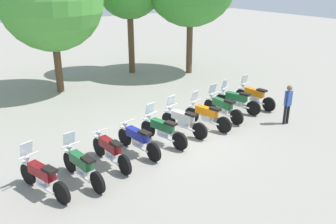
{
  "coord_description": "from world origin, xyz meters",
  "views": [
    {
      "loc": [
        -6.73,
        -9.81,
        5.62
      ],
      "look_at": [
        0.0,
        0.5,
        0.9
      ],
      "focal_mm": 38.29,
      "sensor_mm": 36.0,
      "label": 1
    }
  ],
  "objects_px": {
    "motorcycle_6": "(207,115)",
    "motorcycle_2": "(110,150)",
    "motorcycle_3": "(138,139)",
    "motorcycle_8": "(236,100)",
    "person_0": "(288,102)",
    "motorcycle_0": "(42,176)",
    "motorcycle_4": "(162,129)",
    "motorcycle_5": "(183,120)",
    "motorcycle_1": "(82,165)",
    "motorcycle_9": "(254,96)",
    "motorcycle_7": "(222,107)"
  },
  "relations": [
    {
      "from": "motorcycle_1",
      "to": "person_0",
      "type": "distance_m",
      "value": 8.42
    },
    {
      "from": "motorcycle_2",
      "to": "motorcycle_3",
      "type": "height_order",
      "value": "same"
    },
    {
      "from": "motorcycle_1",
      "to": "motorcycle_4",
      "type": "height_order",
      "value": "same"
    },
    {
      "from": "motorcycle_7",
      "to": "person_0",
      "type": "xyz_separation_m",
      "value": [
        1.79,
        -1.82,
        0.42
      ]
    },
    {
      "from": "motorcycle_6",
      "to": "motorcycle_2",
      "type": "bearing_deg",
      "value": 84.13
    },
    {
      "from": "motorcycle_2",
      "to": "motorcycle_0",
      "type": "bearing_deg",
      "value": 95.36
    },
    {
      "from": "motorcycle_2",
      "to": "motorcycle_8",
      "type": "height_order",
      "value": "motorcycle_8"
    },
    {
      "from": "motorcycle_1",
      "to": "motorcycle_4",
      "type": "xyz_separation_m",
      "value": [
        3.3,
        0.89,
        0.0
      ]
    },
    {
      "from": "motorcycle_0",
      "to": "motorcycle_1",
      "type": "height_order",
      "value": "same"
    },
    {
      "from": "motorcycle_7",
      "to": "motorcycle_9",
      "type": "height_order",
      "value": "same"
    },
    {
      "from": "motorcycle_3",
      "to": "motorcycle_4",
      "type": "relative_size",
      "value": 1.01
    },
    {
      "from": "motorcycle_7",
      "to": "motorcycle_5",
      "type": "bearing_deg",
      "value": 93.59
    },
    {
      "from": "motorcycle_8",
      "to": "motorcycle_9",
      "type": "xyz_separation_m",
      "value": [
        1.11,
        0.02,
        0.0
      ]
    },
    {
      "from": "motorcycle_0",
      "to": "motorcycle_5",
      "type": "bearing_deg",
      "value": -96.72
    },
    {
      "from": "motorcycle_1",
      "to": "motorcycle_3",
      "type": "distance_m",
      "value": 2.31
    },
    {
      "from": "motorcycle_2",
      "to": "motorcycle_5",
      "type": "relative_size",
      "value": 1.02
    },
    {
      "from": "motorcycle_3",
      "to": "motorcycle_4",
      "type": "xyz_separation_m",
      "value": [
        1.1,
        0.2,
        0.01
      ]
    },
    {
      "from": "motorcycle_2",
      "to": "motorcycle_9",
      "type": "xyz_separation_m",
      "value": [
        7.71,
        1.37,
        0.01
      ]
    },
    {
      "from": "motorcycle_1",
      "to": "motorcycle_3",
      "type": "relative_size",
      "value": 1.0
    },
    {
      "from": "motorcycle_6",
      "to": "person_0",
      "type": "xyz_separation_m",
      "value": [
        2.9,
        -1.48,
        0.42
      ]
    },
    {
      "from": "motorcycle_4",
      "to": "motorcycle_5",
      "type": "bearing_deg",
      "value": -88.64
    },
    {
      "from": "motorcycle_2",
      "to": "motorcycle_6",
      "type": "distance_m",
      "value": 4.45
    },
    {
      "from": "motorcycle_5",
      "to": "motorcycle_8",
      "type": "distance_m",
      "value": 3.36
    },
    {
      "from": "motorcycle_0",
      "to": "motorcycle_4",
      "type": "height_order",
      "value": "same"
    },
    {
      "from": "motorcycle_8",
      "to": "person_0",
      "type": "xyz_separation_m",
      "value": [
        0.7,
        -2.15,
        0.42
      ]
    },
    {
      "from": "motorcycle_4",
      "to": "motorcycle_1",
      "type": "bearing_deg",
      "value": 91.12
    },
    {
      "from": "motorcycle_0",
      "to": "motorcycle_4",
      "type": "relative_size",
      "value": 0.98
    },
    {
      "from": "motorcycle_3",
      "to": "motorcycle_6",
      "type": "bearing_deg",
      "value": -91.84
    },
    {
      "from": "motorcycle_1",
      "to": "motorcycle_7",
      "type": "xyz_separation_m",
      "value": [
        6.62,
        1.49,
        0.0
      ]
    },
    {
      "from": "motorcycle_0",
      "to": "motorcycle_4",
      "type": "xyz_separation_m",
      "value": [
        4.41,
        0.88,
        0.0
      ]
    },
    {
      "from": "motorcycle_2",
      "to": "motorcycle_9",
      "type": "bearing_deg",
      "value": -86.14
    },
    {
      "from": "motorcycle_0",
      "to": "motorcycle_6",
      "type": "relative_size",
      "value": 0.98
    },
    {
      "from": "person_0",
      "to": "motorcycle_9",
      "type": "bearing_deg",
      "value": -4.93
    },
    {
      "from": "motorcycle_0",
      "to": "motorcycle_8",
      "type": "xyz_separation_m",
      "value": [
        8.82,
        1.8,
        0.0
      ]
    },
    {
      "from": "motorcycle_2",
      "to": "motorcycle_8",
      "type": "bearing_deg",
      "value": -84.68
    },
    {
      "from": "person_0",
      "to": "motorcycle_0",
      "type": "bearing_deg",
      "value": 93.8
    },
    {
      "from": "motorcycle_5",
      "to": "motorcycle_8",
      "type": "xyz_separation_m",
      "value": [
        3.3,
        0.62,
        0.0
      ]
    },
    {
      "from": "person_0",
      "to": "motorcycle_4",
      "type": "bearing_deg",
      "value": 82.39
    },
    {
      "from": "motorcycle_7",
      "to": "motorcycle_1",
      "type": "bearing_deg",
      "value": 98.57
    },
    {
      "from": "motorcycle_8",
      "to": "motorcycle_2",
      "type": "bearing_deg",
      "value": 81.91
    },
    {
      "from": "motorcycle_2",
      "to": "person_0",
      "type": "xyz_separation_m",
      "value": [
        7.3,
        -0.8,
        0.43
      ]
    },
    {
      "from": "motorcycle_0",
      "to": "motorcycle_2",
      "type": "height_order",
      "value": "motorcycle_0"
    },
    {
      "from": "motorcycle_8",
      "to": "motorcycle_6",
      "type": "bearing_deg",
      "value": 87.18
    },
    {
      "from": "motorcycle_1",
      "to": "motorcycle_6",
      "type": "bearing_deg",
      "value": -87.83
    },
    {
      "from": "motorcycle_0",
      "to": "motorcycle_9",
      "type": "xyz_separation_m",
      "value": [
        9.93,
        1.83,
        0.0
      ]
    },
    {
      "from": "motorcycle_0",
      "to": "person_0",
      "type": "distance_m",
      "value": 9.53
    },
    {
      "from": "motorcycle_0",
      "to": "motorcycle_9",
      "type": "distance_m",
      "value": 10.1
    },
    {
      "from": "motorcycle_9",
      "to": "person_0",
      "type": "distance_m",
      "value": 2.25
    },
    {
      "from": "motorcycle_4",
      "to": "motorcycle_8",
      "type": "bearing_deg",
      "value": -92.11
    },
    {
      "from": "motorcycle_0",
      "to": "motorcycle_3",
      "type": "height_order",
      "value": "motorcycle_0"
    }
  ]
}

